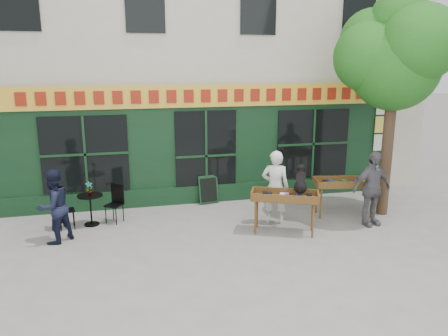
{
  "coord_description": "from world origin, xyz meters",
  "views": [
    {
      "loc": [
        -2.29,
        -9.31,
        3.86
      ],
      "look_at": [
        0.08,
        0.5,
        1.42
      ],
      "focal_mm": 35.0,
      "sensor_mm": 36.0,
      "label": 1
    }
  ],
  "objects_px": {
    "book_cart_right": "(345,185)",
    "man_left": "(54,206)",
    "bistro_table": "(90,204)",
    "woman": "(275,187)",
    "man_right": "(372,189)",
    "dog": "(301,179)",
    "book_cart_center": "(285,199)"
  },
  "relations": [
    {
      "from": "woman",
      "to": "book_cart_right",
      "type": "height_order",
      "value": "woman"
    },
    {
      "from": "book_cart_right",
      "to": "man_right",
      "type": "height_order",
      "value": "man_right"
    },
    {
      "from": "book_cart_center",
      "to": "book_cart_right",
      "type": "height_order",
      "value": "same"
    },
    {
      "from": "book_cart_right",
      "to": "man_left",
      "type": "relative_size",
      "value": 0.97
    },
    {
      "from": "man_right",
      "to": "book_cart_center",
      "type": "bearing_deg",
      "value": 170.91
    },
    {
      "from": "dog",
      "to": "book_cart_right",
      "type": "relative_size",
      "value": 0.38
    },
    {
      "from": "book_cart_center",
      "to": "woman",
      "type": "distance_m",
      "value": 0.66
    },
    {
      "from": "book_cart_center",
      "to": "man_left",
      "type": "height_order",
      "value": "man_left"
    },
    {
      "from": "woman",
      "to": "man_right",
      "type": "bearing_deg",
      "value": -173.68
    },
    {
      "from": "dog",
      "to": "man_left",
      "type": "distance_m",
      "value": 5.51
    },
    {
      "from": "book_cart_right",
      "to": "man_right",
      "type": "relative_size",
      "value": 0.87
    },
    {
      "from": "man_left",
      "to": "man_right",
      "type": "bearing_deg",
      "value": 130.43
    },
    {
      "from": "woman",
      "to": "bistro_table",
      "type": "height_order",
      "value": "woman"
    },
    {
      "from": "book_cart_center",
      "to": "bistro_table",
      "type": "distance_m",
      "value": 4.67
    },
    {
      "from": "book_cart_right",
      "to": "man_left",
      "type": "height_order",
      "value": "man_left"
    },
    {
      "from": "woman",
      "to": "book_cart_center",
      "type": "bearing_deg",
      "value": 113.19
    },
    {
      "from": "man_right",
      "to": "man_left",
      "type": "distance_m",
      "value": 7.34
    },
    {
      "from": "dog",
      "to": "book_cart_right",
      "type": "height_order",
      "value": "dog"
    },
    {
      "from": "book_cart_center",
      "to": "man_left",
      "type": "bearing_deg",
      "value": -163.96
    },
    {
      "from": "book_cart_right",
      "to": "bistro_table",
      "type": "distance_m",
      "value": 6.37
    },
    {
      "from": "woman",
      "to": "man_right",
      "type": "distance_m",
      "value": 2.32
    },
    {
      "from": "bistro_table",
      "to": "man_left",
      "type": "relative_size",
      "value": 0.46
    },
    {
      "from": "man_left",
      "to": "book_cart_right",
      "type": "bearing_deg",
      "value": 136.33
    },
    {
      "from": "man_right",
      "to": "bistro_table",
      "type": "xyz_separation_m",
      "value": [
        -6.61,
        1.56,
        -0.37
      ]
    },
    {
      "from": "book_cart_center",
      "to": "man_right",
      "type": "distance_m",
      "value": 2.22
    },
    {
      "from": "woman",
      "to": "man_right",
      "type": "xyz_separation_m",
      "value": [
        2.22,
        -0.67,
        0.0
      ]
    },
    {
      "from": "man_right",
      "to": "bistro_table",
      "type": "height_order",
      "value": "man_right"
    },
    {
      "from": "man_right",
      "to": "man_left",
      "type": "relative_size",
      "value": 1.11
    },
    {
      "from": "woman",
      "to": "bistro_table",
      "type": "xyz_separation_m",
      "value": [
        -4.4,
        0.89,
        -0.37
      ]
    },
    {
      "from": "book_cart_center",
      "to": "woman",
      "type": "xyz_separation_m",
      "value": [
        0.0,
        0.65,
        0.09
      ]
    },
    {
      "from": "woman",
      "to": "man_right",
      "type": "height_order",
      "value": "man_right"
    },
    {
      "from": "book_cart_right",
      "to": "bistro_table",
      "type": "bearing_deg",
      "value": -175.85
    }
  ]
}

